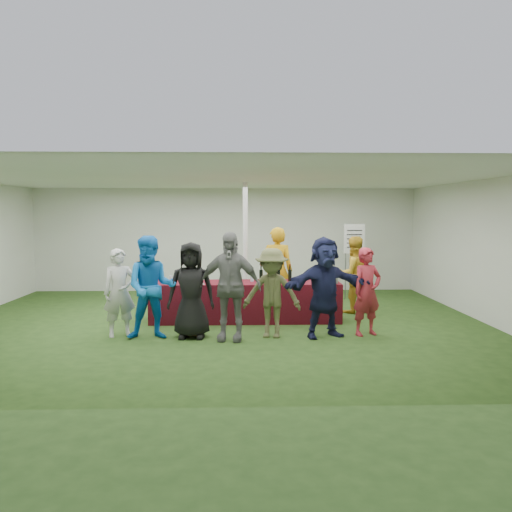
{
  "coord_description": "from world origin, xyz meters",
  "views": [
    {
      "loc": [
        0.41,
        -9.18,
        2.09
      ],
      "look_at": [
        0.7,
        0.28,
        1.25
      ],
      "focal_mm": 35.0,
      "sensor_mm": 36.0,
      "label": 1
    }
  ],
  "objects_px": {
    "customer_1": "(151,287)",
    "customer_6": "(367,292)",
    "customer_4": "(272,293)",
    "customer_5": "(325,287)",
    "customer_3": "(229,286)",
    "dump_bucket": "(331,279)",
    "staff_back": "(353,275)",
    "serving_table": "(246,301)",
    "staff_pourer": "(277,271)",
    "customer_2": "(191,290)",
    "wine_list_sign": "(354,244)",
    "customer_0": "(120,293)"
  },
  "relations": [
    {
      "from": "wine_list_sign",
      "to": "customer_2",
      "type": "bearing_deg",
      "value": -134.54
    },
    {
      "from": "serving_table",
      "to": "customer_6",
      "type": "distance_m",
      "value": 2.39
    },
    {
      "from": "customer_2",
      "to": "customer_6",
      "type": "relative_size",
      "value": 1.07
    },
    {
      "from": "customer_1",
      "to": "customer_5",
      "type": "distance_m",
      "value": 2.87
    },
    {
      "from": "dump_bucket",
      "to": "staff_pourer",
      "type": "bearing_deg",
      "value": 138.35
    },
    {
      "from": "customer_1",
      "to": "customer_5",
      "type": "xyz_separation_m",
      "value": [
        2.87,
        0.04,
        -0.01
      ]
    },
    {
      "from": "staff_back",
      "to": "customer_1",
      "type": "bearing_deg",
      "value": 15.01
    },
    {
      "from": "customer_0",
      "to": "customer_5",
      "type": "relative_size",
      "value": 0.88
    },
    {
      "from": "serving_table",
      "to": "wine_list_sign",
      "type": "bearing_deg",
      "value": 41.56
    },
    {
      "from": "customer_6",
      "to": "customer_1",
      "type": "bearing_deg",
      "value": 159.5
    },
    {
      "from": "wine_list_sign",
      "to": "customer_1",
      "type": "distance_m",
      "value": 5.55
    },
    {
      "from": "dump_bucket",
      "to": "staff_back",
      "type": "distance_m",
      "value": 1.13
    },
    {
      "from": "customer_3",
      "to": "customer_4",
      "type": "xyz_separation_m",
      "value": [
        0.7,
        0.16,
        -0.14
      ]
    },
    {
      "from": "wine_list_sign",
      "to": "customer_0",
      "type": "distance_m",
      "value": 5.89
    },
    {
      "from": "staff_back",
      "to": "customer_2",
      "type": "distance_m",
      "value": 3.72
    },
    {
      "from": "customer_0",
      "to": "customer_6",
      "type": "relative_size",
      "value": 0.99
    },
    {
      "from": "staff_back",
      "to": "customer_0",
      "type": "bearing_deg",
      "value": 9.91
    },
    {
      "from": "customer_4",
      "to": "customer_5",
      "type": "bearing_deg",
      "value": 11.22
    },
    {
      "from": "staff_pourer",
      "to": "customer_1",
      "type": "bearing_deg",
      "value": 46.67
    },
    {
      "from": "customer_0",
      "to": "customer_1",
      "type": "relative_size",
      "value": 0.87
    },
    {
      "from": "serving_table",
      "to": "customer_6",
      "type": "xyz_separation_m",
      "value": [
        2.04,
        -1.18,
        0.37
      ]
    },
    {
      "from": "staff_pourer",
      "to": "customer_5",
      "type": "bearing_deg",
      "value": 114.33
    },
    {
      "from": "serving_table",
      "to": "staff_pourer",
      "type": "distance_m",
      "value": 1.04
    },
    {
      "from": "customer_5",
      "to": "customer_6",
      "type": "relative_size",
      "value": 1.13
    },
    {
      "from": "customer_4",
      "to": "customer_5",
      "type": "height_order",
      "value": "customer_5"
    },
    {
      "from": "serving_table",
      "to": "wine_list_sign",
      "type": "xyz_separation_m",
      "value": [
        2.61,
        2.32,
        0.94
      ]
    },
    {
      "from": "customer_1",
      "to": "customer_6",
      "type": "relative_size",
      "value": 1.14
    },
    {
      "from": "customer_5",
      "to": "customer_2",
      "type": "bearing_deg",
      "value": 161.96
    },
    {
      "from": "wine_list_sign",
      "to": "customer_2",
      "type": "distance_m",
      "value": 5.05
    },
    {
      "from": "customer_4",
      "to": "staff_back",
      "type": "bearing_deg",
      "value": 58.91
    },
    {
      "from": "staff_back",
      "to": "customer_1",
      "type": "relative_size",
      "value": 0.93
    },
    {
      "from": "customer_6",
      "to": "serving_table",
      "type": "bearing_deg",
      "value": 127.42
    },
    {
      "from": "dump_bucket",
      "to": "customer_6",
      "type": "relative_size",
      "value": 0.17
    },
    {
      "from": "serving_table",
      "to": "customer_6",
      "type": "height_order",
      "value": "customer_6"
    },
    {
      "from": "wine_list_sign",
      "to": "staff_pourer",
      "type": "distance_m",
      "value": 2.62
    },
    {
      "from": "customer_5",
      "to": "customer_0",
      "type": "bearing_deg",
      "value": 159.84
    },
    {
      "from": "customer_1",
      "to": "staff_back",
      "type": "bearing_deg",
      "value": 23.36
    },
    {
      "from": "customer_1",
      "to": "customer_4",
      "type": "height_order",
      "value": "customer_1"
    },
    {
      "from": "staff_back",
      "to": "customer_3",
      "type": "bearing_deg",
      "value": 27.51
    },
    {
      "from": "customer_1",
      "to": "customer_4",
      "type": "xyz_separation_m",
      "value": [
        1.98,
        0.03,
        -0.11
      ]
    },
    {
      "from": "customer_1",
      "to": "customer_4",
      "type": "bearing_deg",
      "value": -3.73
    },
    {
      "from": "wine_list_sign",
      "to": "customer_3",
      "type": "relative_size",
      "value": 1.01
    },
    {
      "from": "serving_table",
      "to": "wine_list_sign",
      "type": "height_order",
      "value": "wine_list_sign"
    },
    {
      "from": "customer_1",
      "to": "customer_3",
      "type": "distance_m",
      "value": 1.29
    },
    {
      "from": "serving_table",
      "to": "staff_back",
      "type": "height_order",
      "value": "staff_back"
    },
    {
      "from": "customer_4",
      "to": "customer_6",
      "type": "distance_m",
      "value": 1.62
    },
    {
      "from": "staff_pourer",
      "to": "staff_back",
      "type": "height_order",
      "value": "staff_pourer"
    },
    {
      "from": "customer_2",
      "to": "customer_1",
      "type": "bearing_deg",
      "value": -174.49
    },
    {
      "from": "customer_4",
      "to": "serving_table",
      "type": "bearing_deg",
      "value": 119.61
    },
    {
      "from": "dump_bucket",
      "to": "customer_1",
      "type": "bearing_deg",
      "value": -161.0
    }
  ]
}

